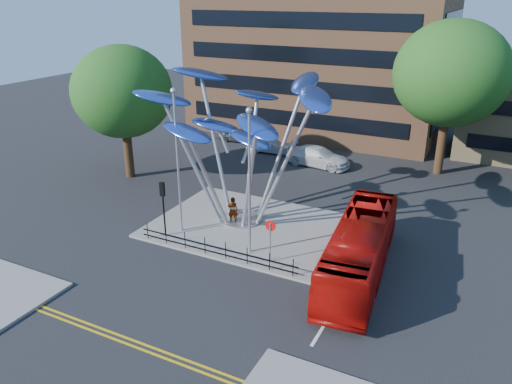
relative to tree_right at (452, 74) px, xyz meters
The scene contains 17 objects.
ground 24.75m from the tree_right, 109.98° to the right, with size 120.00×120.00×0.00m, color black.
traffic_island 20.01m from the tree_right, 119.36° to the right, with size 12.00×9.00×0.15m, color slate.
double_yellow_near 30.21m from the tree_right, 105.95° to the right, with size 40.00×0.12×0.01m, color gold.
double_yellow_far 30.49m from the tree_right, 105.78° to the right, with size 40.00×0.12×0.01m, color gold.
tree_right is the anchor object (origin of this frame).
tree_left 25.09m from the tree_right, 151.39° to the right, with size 7.60×7.60×10.32m.
leaf_sculpture 18.37m from the tree_right, 123.31° to the right, with size 12.72×9.54×9.51m.
street_lamp_left 22.49m from the tree_right, 124.05° to the right, with size 0.36×0.36×8.80m.
street_lamp_right 20.64m from the tree_right, 111.54° to the right, with size 0.36×0.36×8.30m.
traffic_light_island 24.06m from the tree_right, 123.69° to the right, with size 0.28×0.18×3.42m.
no_entry_sign_island 21.31m from the tree_right, 107.12° to the right, with size 0.60×0.10×2.45m.
pedestrian_railing_front 23.43m from the tree_right, 113.91° to the right, with size 10.00×0.06×1.00m.
red_bus 19.56m from the tree_right, 94.35° to the right, with size 2.54×10.86×3.03m, color #9C0B07.
pedestrian 20.34m from the tree_right, 122.22° to the right, with size 0.65×0.43×1.79m, color gray.
parked_car_left 20.51m from the tree_right, behind, with size 1.54×3.83×1.31m, color #42454A.
parked_car_mid 16.43m from the tree_right, behind, with size 1.34×3.86×1.27m, color #95999C.
parked_car_right 12.18m from the tree_right, 164.19° to the right, with size 2.27×5.58×1.62m, color silver.
Camera 1 is at (12.10, -19.17, 13.92)m, focal length 35.00 mm.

